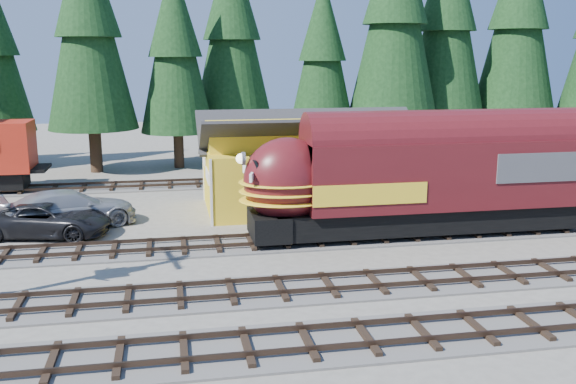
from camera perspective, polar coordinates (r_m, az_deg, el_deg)
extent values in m
plane|color=#6B665B|center=(26.34, 7.66, -6.61)|extent=(120.00, 120.00, 0.00)
cube|color=#4C4947|center=(34.04, 21.70, -2.99)|extent=(68.00, 3.20, 0.08)
cube|color=#38281E|center=(33.40, 22.38, -2.95)|extent=(68.00, 0.08, 0.16)
cube|color=#38281E|center=(34.57, 21.10, -2.35)|extent=(68.00, 0.08, 0.16)
cube|color=#4C4947|center=(42.51, -13.17, 0.45)|extent=(32.00, 3.20, 0.08)
cube|color=#38281E|center=(41.76, -13.22, 0.54)|extent=(32.00, 0.08, 0.16)
cube|color=#38281E|center=(43.17, -13.15, 0.92)|extent=(32.00, 0.08, 0.16)
cube|color=yellow|center=(35.70, 2.46, 1.29)|extent=(12.00, 6.00, 3.40)
cube|color=gold|center=(35.32, 2.50, 5.14)|extent=(11.88, 3.30, 1.44)
cube|color=white|center=(33.77, -7.17, 1.44)|extent=(0.06, 2.40, 0.60)
cone|color=black|center=(48.25, -17.37, 13.95)|extent=(6.34, 6.34, 14.44)
cone|color=black|center=(48.68, -10.00, 12.55)|extent=(5.44, 5.44, 12.39)
cone|color=black|center=(52.11, -5.02, 14.19)|extent=(6.30, 6.30, 14.34)
cone|color=black|center=(51.97, 3.08, 12.30)|extent=(5.23, 5.23, 11.92)
cone|color=black|center=(52.79, 9.51, 15.46)|extent=(7.09, 7.09, 16.15)
cone|color=black|center=(56.85, 13.95, 14.58)|extent=(6.82, 6.82, 15.53)
cone|color=black|center=(59.48, 19.82, 14.28)|extent=(6.93, 6.93, 15.78)
cube|color=black|center=(31.01, 12.21, -2.17)|extent=(14.74, 2.64, 1.14)
cube|color=#4F1215|center=(30.90, 13.81, 1.73)|extent=(13.45, 3.10, 3.10)
ellipsoid|color=#4F1215|center=(28.64, -0.10, 1.07)|extent=(3.93, 3.04, 3.83)
cube|color=#38383A|center=(32.60, 19.98, 2.52)|extent=(4.14, 3.16, 1.34)
sphere|color=white|center=(28.16, -4.20, 2.98)|extent=(0.46, 0.46, 0.46)
imported|color=black|center=(32.24, -20.58, -2.30)|extent=(6.28, 3.90, 1.62)
imported|color=#999BA0|center=(33.43, -18.86, -1.44)|extent=(7.00, 4.73, 1.88)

